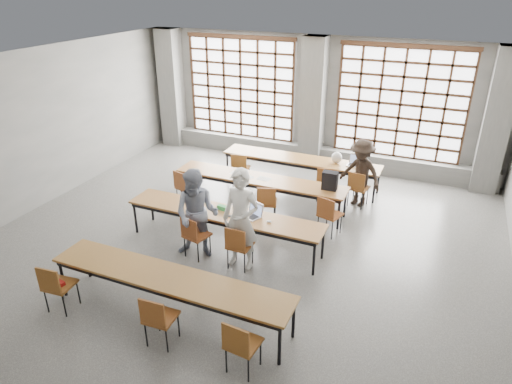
# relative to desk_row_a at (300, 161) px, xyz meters

# --- Properties ---
(floor) EXTENTS (11.00, 11.00, 0.00)m
(floor) POSITION_rel_desk_row_a_xyz_m (-0.20, -3.67, -0.66)
(floor) COLOR #4A4947
(floor) RESTS_ON ground
(ceiling) EXTENTS (11.00, 11.00, 0.00)m
(ceiling) POSITION_rel_desk_row_a_xyz_m (-0.20, -3.67, 2.84)
(ceiling) COLOR silver
(ceiling) RESTS_ON floor
(wall_back) EXTENTS (10.00, 0.00, 10.00)m
(wall_back) POSITION_rel_desk_row_a_xyz_m (-0.20, 1.83, 1.09)
(wall_back) COLOR #595957
(wall_back) RESTS_ON floor
(wall_left) EXTENTS (0.00, 11.00, 11.00)m
(wall_left) POSITION_rel_desk_row_a_xyz_m (-5.20, -3.67, 1.09)
(wall_left) COLOR #595957
(wall_left) RESTS_ON floor
(column_left) EXTENTS (0.60, 0.55, 3.50)m
(column_left) POSITION_rel_desk_row_a_xyz_m (-4.70, 1.55, 1.09)
(column_left) COLOR #585856
(column_left) RESTS_ON floor
(column_mid) EXTENTS (0.60, 0.55, 3.50)m
(column_mid) POSITION_rel_desk_row_a_xyz_m (-0.20, 1.55, 1.09)
(column_mid) COLOR #585856
(column_mid) RESTS_ON floor
(column_right) EXTENTS (0.60, 0.55, 3.50)m
(column_right) POSITION_rel_desk_row_a_xyz_m (4.30, 1.55, 1.09)
(column_right) COLOR #585856
(column_right) RESTS_ON floor
(window_left) EXTENTS (3.32, 0.12, 3.00)m
(window_left) POSITION_rel_desk_row_a_xyz_m (-2.45, 1.75, 1.24)
(window_left) COLOR white
(window_left) RESTS_ON wall_back
(window_right) EXTENTS (3.32, 0.12, 3.00)m
(window_right) POSITION_rel_desk_row_a_xyz_m (2.05, 1.75, 1.24)
(window_right) COLOR white
(window_right) RESTS_ON wall_back
(sill_ledge) EXTENTS (9.80, 0.35, 0.50)m
(sill_ledge) POSITION_rel_desk_row_a_xyz_m (-0.20, 1.63, -0.41)
(sill_ledge) COLOR #585856
(sill_ledge) RESTS_ON floor
(desk_row_a) EXTENTS (4.00, 0.70, 0.73)m
(desk_row_a) POSITION_rel_desk_row_a_xyz_m (0.00, 0.00, 0.00)
(desk_row_a) COLOR brown
(desk_row_a) RESTS_ON floor
(desk_row_b) EXTENTS (4.00, 0.70, 0.73)m
(desk_row_b) POSITION_rel_desk_row_a_xyz_m (-0.46, -1.54, 0.00)
(desk_row_b) COLOR brown
(desk_row_b) RESTS_ON floor
(desk_row_c) EXTENTS (4.00, 0.70, 0.73)m
(desk_row_c) POSITION_rel_desk_row_a_xyz_m (-0.46, -3.33, 0.00)
(desk_row_c) COLOR brown
(desk_row_c) RESTS_ON floor
(desk_row_d) EXTENTS (4.00, 0.70, 0.73)m
(desk_row_d) POSITION_rel_desk_row_a_xyz_m (-0.29, -5.53, 0.00)
(desk_row_d) COLOR brown
(desk_row_d) RESTS_ON floor
(chair_back_left) EXTENTS (0.48, 0.49, 0.88)m
(chair_back_left) POSITION_rel_desk_row_a_xyz_m (-1.39, -0.63, -0.13)
(chair_back_left) COLOR brown
(chair_back_left) RESTS_ON floor
(chair_back_mid) EXTENTS (0.51, 0.51, 0.88)m
(chair_back_mid) POSITION_rel_desk_row_a_xyz_m (0.82, -0.63, -0.13)
(chair_back_mid) COLOR brown
(chair_back_mid) RESTS_ON floor
(chair_back_right) EXTENTS (0.49, 0.49, 0.88)m
(chair_back_right) POSITION_rel_desk_row_a_xyz_m (1.59, -0.63, -0.13)
(chair_back_right) COLOR brown
(chair_back_right) RESTS_ON floor
(chair_mid_left) EXTENTS (0.52, 0.53, 0.88)m
(chair_mid_left) POSITION_rel_desk_row_a_xyz_m (-2.09, -2.16, -0.13)
(chair_mid_left) COLOR brown
(chair_mid_left) RESTS_ON floor
(chair_mid_centre) EXTENTS (0.53, 0.53, 0.88)m
(chair_mid_centre) POSITION_rel_desk_row_a_xyz_m (-0.04, -2.16, -0.13)
(chair_mid_centre) COLOR brown
(chair_mid_centre) RESTS_ON floor
(chair_mid_right) EXTENTS (0.53, 0.53, 0.88)m
(chair_mid_right) POSITION_rel_desk_row_a_xyz_m (1.31, -2.16, -0.13)
(chair_mid_right) COLOR brown
(chair_mid_right) RESTS_ON floor
(chair_front_left) EXTENTS (0.51, 0.51, 0.88)m
(chair_front_left) POSITION_rel_desk_row_a_xyz_m (-0.78, -3.96, -0.13)
(chair_front_left) COLOR brown
(chair_front_left) RESTS_ON floor
(chair_front_right) EXTENTS (0.43, 0.43, 0.88)m
(chair_front_right) POSITION_rel_desk_row_a_xyz_m (0.13, -3.96, -0.13)
(chair_front_right) COLOR brown
(chair_front_right) RESTS_ON floor
(chair_near_left) EXTENTS (0.46, 0.46, 0.88)m
(chair_near_left) POSITION_rel_desk_row_a_xyz_m (-1.98, -6.16, -0.13)
(chair_near_left) COLOR brown
(chair_near_left) RESTS_ON floor
(chair_near_mid) EXTENTS (0.44, 0.45, 0.88)m
(chair_near_mid) POSITION_rel_desk_row_a_xyz_m (-0.08, -6.16, -0.13)
(chair_near_mid) COLOR brown
(chair_near_mid) RESTS_ON floor
(chair_near_right) EXTENTS (0.46, 0.46, 0.88)m
(chair_near_right) POSITION_rel_desk_row_a_xyz_m (1.20, -6.16, -0.13)
(chair_near_right) COLOR brown
(chair_near_right) RESTS_ON floor
(student_male) EXTENTS (0.72, 0.49, 1.91)m
(student_male) POSITION_rel_desk_row_a_xyz_m (0.14, -3.83, 0.29)
(student_male) COLOR silver
(student_male) RESTS_ON floor
(student_female) EXTENTS (0.97, 0.83, 1.75)m
(student_female) POSITION_rel_desk_row_a_xyz_m (-0.76, -3.83, 0.21)
(student_female) COLOR navy
(student_female) RESTS_ON floor
(student_back) EXTENTS (1.17, 0.92, 1.59)m
(student_back) POSITION_rel_desk_row_a_xyz_m (1.60, -0.50, 0.13)
(student_back) COLOR black
(student_back) RESTS_ON floor
(laptop_front) EXTENTS (0.45, 0.42, 0.26)m
(laptop_front) POSITION_rel_desk_row_a_xyz_m (0.11, -3.23, 0.13)
(laptop_front) COLOR #ACACB0
(laptop_front) RESTS_ON desk_row_c
(laptop_back) EXTENTS (0.39, 0.33, 0.26)m
(laptop_back) POSITION_rel_desk_row_a_xyz_m (1.36, 0.11, 0.13)
(laptop_back) COLOR #B4B3B8
(laptop_back) RESTS_ON desk_row_a
(mouse) EXTENTS (0.11, 0.08, 0.04)m
(mouse) POSITION_rel_desk_row_a_xyz_m (0.49, -3.35, 0.08)
(mouse) COLOR white
(mouse) RESTS_ON desk_row_c
(green_box) EXTENTS (0.26, 0.13, 0.09)m
(green_box) POSITION_rel_desk_row_a_xyz_m (-0.51, -3.25, 0.11)
(green_box) COLOR green
(green_box) RESTS_ON desk_row_c
(phone) EXTENTS (0.14, 0.11, 0.01)m
(phone) POSITION_rel_desk_row_a_xyz_m (-0.28, -3.43, 0.07)
(phone) COLOR black
(phone) RESTS_ON desk_row_c
(paper_sheet_a) EXTENTS (0.30, 0.22, 0.00)m
(paper_sheet_a) POSITION_rel_desk_row_a_xyz_m (-1.06, -1.49, 0.07)
(paper_sheet_a) COLOR silver
(paper_sheet_a) RESTS_ON desk_row_b
(paper_sheet_b) EXTENTS (0.35, 0.31, 0.00)m
(paper_sheet_b) POSITION_rel_desk_row_a_xyz_m (-0.76, -1.59, 0.07)
(paper_sheet_b) COLOR silver
(paper_sheet_b) RESTS_ON desk_row_b
(paper_sheet_c) EXTENTS (0.31, 0.23, 0.00)m
(paper_sheet_c) POSITION_rel_desk_row_a_xyz_m (-0.36, -1.54, 0.07)
(paper_sheet_c) COLOR silver
(paper_sheet_c) RESTS_ON desk_row_b
(backpack) EXTENTS (0.33, 0.21, 0.40)m
(backpack) POSITION_rel_desk_row_a_xyz_m (1.14, -1.49, 0.27)
(backpack) COLOR black
(backpack) RESTS_ON desk_row_b
(plastic_bag) EXTENTS (0.27, 0.23, 0.29)m
(plastic_bag) POSITION_rel_desk_row_a_xyz_m (0.90, 0.05, 0.21)
(plastic_bag) COLOR silver
(plastic_bag) RESTS_ON desk_row_a
(red_pouch) EXTENTS (0.21, 0.11, 0.06)m
(red_pouch) POSITION_rel_desk_row_a_xyz_m (-1.99, -6.08, -0.16)
(red_pouch) COLOR #9E1713
(red_pouch) RESTS_ON chair_near_left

